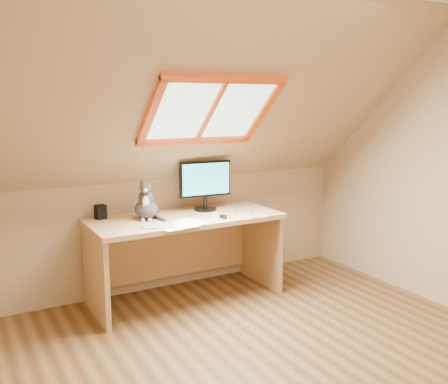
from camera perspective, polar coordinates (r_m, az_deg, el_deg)
ground at (r=3.41m, az=7.27°, el=-19.47°), size 3.50×3.50×0.00m
room_shell at (r=2.90m, az=9.01°, el=5.09°), size 3.52×3.52×2.41m
desk at (r=4.34m, az=-4.82°, el=-5.47°), size 1.61×0.70×0.74m
monitor at (r=4.39m, az=-2.16°, el=1.14°), size 0.48×0.20×0.44m
cat at (r=4.13m, az=-8.89°, el=-1.44°), size 0.25×0.28×0.34m
desk_speaker at (r=4.23m, az=-13.93°, el=-2.23°), size 0.09×0.09×0.12m
graphics_tablet at (r=3.91m, az=-7.45°, el=-3.81°), size 0.30×0.26×0.01m
mouse at (r=4.13m, az=-0.10°, el=-2.79°), size 0.07×0.11×0.03m
papers at (r=3.93m, az=-5.03°, el=-3.74°), size 0.35×0.30×0.01m
cables at (r=4.30m, az=0.94°, el=-2.45°), size 0.51×0.26×0.01m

